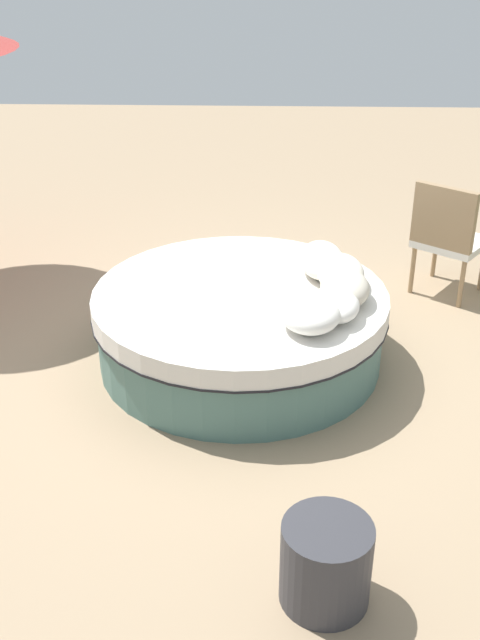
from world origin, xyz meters
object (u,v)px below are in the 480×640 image
patio_chair (448,233)px  side_table (326,563)px  throw_pillow_3 (340,272)px  throw_pillow_4 (322,260)px  round_bed (240,326)px  throw_pillow_2 (345,287)px  throw_pillow_1 (336,304)px  throw_pillow_0 (310,312)px

patio_chair → side_table: (3.29, -1.18, -0.34)m
throw_pillow_3 → throw_pillow_4: bearing=-149.8°
round_bed → throw_pillow_2: throw_pillow_2 is taller
throw_pillow_2 → throw_pillow_3: bearing=-177.5°
throw_pillow_2 → side_table: (2.08, -0.24, -0.43)m
throw_pillow_3 → throw_pillow_1: bearing=-8.1°
round_bed → throw_pillow_2: 0.81m
throw_pillow_1 → throw_pillow_4: (-0.67, -0.05, 0.01)m
throw_pillow_3 → side_table: size_ratio=1.25×
throw_pillow_2 → side_table: 2.13m
throw_pillow_3 → patio_chair: (-0.97, 0.95, -0.08)m
round_bed → side_table: (2.17, 0.47, -0.06)m
throw_pillow_2 → throw_pillow_4: size_ratio=0.88×
throw_pillow_2 → throw_pillow_4: bearing=-163.8°
throw_pillow_4 → throw_pillow_3: bearing=30.2°
round_bed → patio_chair: size_ratio=2.11×
throw_pillow_1 → patio_chair: 1.76m
throw_pillow_4 → throw_pillow_2: bearing=16.2°
throw_pillow_1 → side_table: size_ratio=1.04×
throw_pillow_3 → throw_pillow_2: bearing=2.5°
side_table → throw_pillow_3: bearing=174.3°
throw_pillow_0 → throw_pillow_2: (-0.38, 0.25, -0.00)m
throw_pillow_1 → throw_pillow_3: 0.47m
side_table → throw_pillow_1: bearing=174.9°
throw_pillow_0 → side_table: throw_pillow_0 is taller
throw_pillow_3 → throw_pillow_4: throw_pillow_4 is taller
throw_pillow_4 → side_table: 2.56m
round_bed → throw_pillow_0: size_ratio=4.27×
throw_pillow_3 → throw_pillow_4: 0.24m
throw_pillow_3 → throw_pillow_0: bearing=-21.4°
throw_pillow_0 → throw_pillow_3: 0.67m
throw_pillow_0 → throw_pillow_2: size_ratio=0.98×
side_table → throw_pillow_0: bearing=-179.5°
throw_pillow_3 → throw_pillow_4: size_ratio=0.97×
throw_pillow_0 → patio_chair: patio_chair is taller
throw_pillow_3 → patio_chair: 1.36m
throw_pillow_2 → round_bed: bearing=-97.8°
throw_pillow_2 → throw_pillow_3: throw_pillow_2 is taller
throw_pillow_4 → patio_chair: (-0.77, 1.07, -0.09)m
throw_pillow_1 → throw_pillow_4: size_ratio=0.80×
round_bed → throw_pillow_3: bearing=101.5°
round_bed → patio_chair: bearing=123.9°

